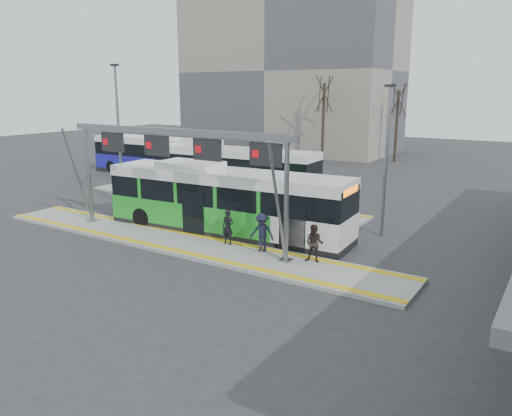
{
  "coord_description": "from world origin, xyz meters",
  "views": [
    {
      "loc": [
        15.06,
        -16.86,
        7.08
      ],
      "look_at": [
        2.31,
        3.0,
        1.44
      ],
      "focal_mm": 35.0,
      "sensor_mm": 36.0,
      "label": 1
    }
  ],
  "objects": [
    {
      "name": "tactile_second",
      "position": [
        -4.0,
        9.15,
        0.16
      ],
      "size": [
        20.0,
        0.35,
        0.02
      ],
      "color": "gold",
      "rests_on": "platform_second"
    },
    {
      "name": "passenger_c",
      "position": [
        4.02,
        0.81,
        1.01
      ],
      "size": [
        1.2,
        0.82,
        1.71
      ],
      "primitive_type": "imported",
      "rotation": [
        0.0,
        0.0,
        0.17
      ],
      "color": "black",
      "rests_on": "platform_main"
    },
    {
      "name": "passenger_b",
      "position": [
        6.57,
        0.78,
        0.94
      ],
      "size": [
        0.87,
        0.73,
        1.59
      ],
      "primitive_type": "imported",
      "rotation": [
        0.0,
        0.0,
        0.19
      ],
      "color": "#2C211D",
      "rests_on": "platform_main"
    },
    {
      "name": "bg_bus_green",
      "position": [
        -4.96,
        11.4,
        1.53
      ],
      "size": [
        12.44,
        3.09,
        3.09
      ],
      "rotation": [
        0.0,
        0.0,
        0.04
      ],
      "color": "black",
      "rests_on": "ground"
    },
    {
      "name": "platform_second",
      "position": [
        -4.0,
        8.0,
        0.07
      ],
      "size": [
        20.0,
        3.0,
        0.15
      ],
      "primitive_type": "cube",
      "color": "gray",
      "rests_on": "ground"
    },
    {
      "name": "tactile_main",
      "position": [
        0.0,
        0.0,
        0.16
      ],
      "size": [
        22.0,
        2.65,
        0.02
      ],
      "color": "gold",
      "rests_on": "platform_main"
    },
    {
      "name": "passenger_a",
      "position": [
        2.15,
        0.86,
        0.95
      ],
      "size": [
        0.61,
        0.43,
        1.59
      ],
      "primitive_type": "imported",
      "rotation": [
        0.0,
        0.0,
        0.08
      ],
      "color": "black",
      "rests_on": "platform_main"
    },
    {
      "name": "bg_bus_blue",
      "position": [
        -14.66,
        13.88,
        1.55
      ],
      "size": [
        12.06,
        2.94,
        3.13
      ],
      "rotation": [
        0.0,
        0.0,
        0.02
      ],
      "color": "black",
      "rests_on": "ground"
    },
    {
      "name": "hero_bus",
      "position": [
        0.73,
        2.65,
        1.6
      ],
      "size": [
        12.89,
        3.51,
        3.5
      ],
      "rotation": [
        0.0,
        0.0,
        0.06
      ],
      "color": "black",
      "rests_on": "ground"
    },
    {
      "name": "tree_mid",
      "position": [
        -0.13,
        32.54,
        6.0
      ],
      "size": [
        1.4,
        1.4,
        7.91
      ],
      "color": "#382B21",
      "rests_on": "ground"
    },
    {
      "name": "lamp_east",
      "position": [
        7.47,
        6.5,
        3.89
      ],
      "size": [
        0.5,
        0.25,
        7.3
      ],
      "color": "slate",
      "rests_on": "ground"
    },
    {
      "name": "lamp_west",
      "position": [
        -8.11,
        4.0,
        4.5
      ],
      "size": [
        0.5,
        0.25,
        8.51
      ],
      "color": "slate",
      "rests_on": "ground"
    },
    {
      "name": "gantry",
      "position": [
        -0.35,
        0.25,
        4.3
      ],
      "size": [
        13.0,
        1.68,
        5.2
      ],
      "color": "slate",
      "rests_on": "platform_main"
    },
    {
      "name": "apartment_block",
      "position": [
        -14.0,
        36.0,
        9.21
      ],
      "size": [
        24.5,
        12.5,
        18.4
      ],
      "color": "gray",
      "rests_on": "ground"
    },
    {
      "name": "tree_far",
      "position": [
        -22.46,
        31.42,
        5.62
      ],
      "size": [
        1.4,
        1.4,
        7.42
      ],
      "color": "#382B21",
      "rests_on": "ground"
    },
    {
      "name": "tree_left",
      "position": [
        -6.13,
        28.35,
        6.57
      ],
      "size": [
        1.4,
        1.4,
        8.67
      ],
      "color": "#382B21",
      "rests_on": "ground"
    },
    {
      "name": "ground",
      "position": [
        0.0,
        0.0,
        0.0
      ],
      "size": [
        120.0,
        120.0,
        0.0
      ],
      "primitive_type": "plane",
      "color": "#2D2D30",
      "rests_on": "ground"
    },
    {
      "name": "platform_main",
      "position": [
        0.0,
        0.0,
        0.07
      ],
      "size": [
        22.0,
        3.0,
        0.15
      ],
      "primitive_type": "cube",
      "color": "gray",
      "rests_on": "ground"
    }
  ]
}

